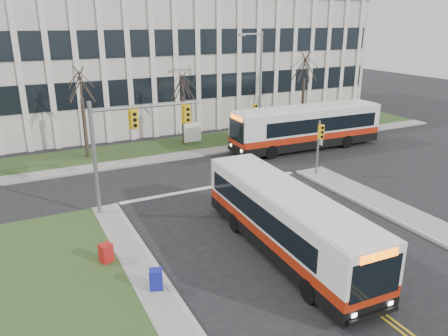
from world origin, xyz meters
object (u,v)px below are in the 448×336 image
Objects in this scene: bus_main at (285,222)px; newspaper_box_red at (106,254)px; directory_sign at (192,133)px; bus_cross at (306,128)px; newspaper_box_blue at (156,281)px; streetlight at (259,82)px.

bus_main is 7.97m from newspaper_box_red.
directory_sign is at bearing 34.07° from newspaper_box_red.
bus_cross reaches higher than newspaper_box_red.
directory_sign is 18.47m from bus_main.
directory_sign is 0.18× the size of bus_main.
directory_sign is at bearing 81.77° from newspaper_box_blue.
bus_main is (-8.66, -16.90, -3.70)m from streetlight.
bus_main is 0.88× the size of bus_cross.
directory_sign is at bearing 166.77° from streetlight.
streetlight is at bearing -13.23° from directory_sign.
bus_main is at bearing 21.25° from newspaper_box_blue.
streetlight is 9.68× the size of newspaper_box_blue.
newspaper_box_blue and newspaper_box_red have the same top height.
newspaper_box_blue is at bearing -49.97° from bus_cross.
streetlight is 0.82× the size of bus_main.
bus_cross is at bearing 52.42° from bus_main.
bus_main is at bearing -99.77° from directory_sign.
bus_cross is at bearing 8.31° from newspaper_box_red.
bus_cross is (11.17, 13.39, 0.20)m from bus_main.
newspaper_box_red is at bearing -124.19° from directory_sign.
bus_cross is (2.51, -3.51, -3.50)m from streetlight.
streetlight is at bearing -142.74° from bus_cross.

